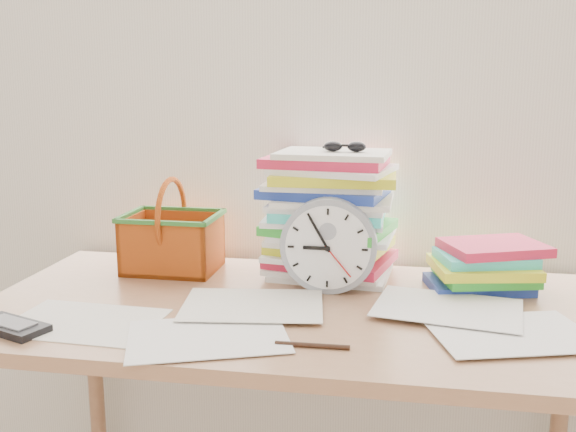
% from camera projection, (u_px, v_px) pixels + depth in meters
% --- Properties ---
extents(curtain, '(2.40, 0.01, 2.50)m').
position_uv_depth(curtain, '(320.00, 56.00, 1.67)').
color(curtain, white).
rests_on(curtain, room_shell).
extents(desk, '(1.40, 0.70, 0.75)m').
position_uv_depth(desk, '(296.00, 336.00, 1.43)').
color(desk, '#9D6C49').
rests_on(desk, ground).
extents(paper_stack, '(0.35, 0.30, 0.32)m').
position_uv_depth(paper_stack, '(330.00, 214.00, 1.61)').
color(paper_stack, white).
rests_on(paper_stack, desk).
extents(clock, '(0.22, 0.04, 0.22)m').
position_uv_depth(clock, '(329.00, 245.00, 1.49)').
color(clock, '#8C919C').
rests_on(clock, desk).
extents(sunglasses, '(0.12, 0.10, 0.03)m').
position_uv_depth(sunglasses, '(345.00, 146.00, 1.56)').
color(sunglasses, black).
rests_on(sunglasses, paper_stack).
extents(book_stack, '(0.31, 0.27, 0.11)m').
position_uv_depth(book_stack, '(486.00, 267.00, 1.51)').
color(book_stack, white).
rests_on(book_stack, desk).
extents(basket, '(0.24, 0.19, 0.24)m').
position_uv_depth(basket, '(172.00, 225.00, 1.66)').
color(basket, '#BE5012').
rests_on(basket, desk).
extents(pen, '(0.14, 0.01, 0.01)m').
position_uv_depth(pen, '(312.00, 345.00, 1.19)').
color(pen, black).
rests_on(pen, desk).
extents(calculator, '(0.17, 0.12, 0.02)m').
position_uv_depth(calculator, '(11.00, 327.00, 1.27)').
color(calculator, black).
rests_on(calculator, desk).
extents(scattered_papers, '(1.26, 0.42, 0.02)m').
position_uv_depth(scattered_papers, '(296.00, 302.00, 1.42)').
color(scattered_papers, white).
rests_on(scattered_papers, desk).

